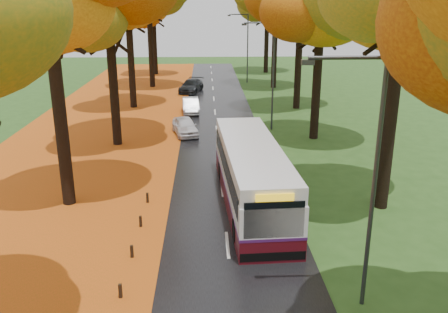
{
  "coord_description": "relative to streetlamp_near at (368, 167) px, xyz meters",
  "views": [
    {
      "loc": [
        -0.8,
        -4.98,
        9.37
      ],
      "look_at": [
        0.0,
        15.6,
        2.6
      ],
      "focal_mm": 38.0,
      "sensor_mm": 36.0,
      "label": 1
    }
  ],
  "objects": [
    {
      "name": "road",
      "position": [
        -3.95,
        17.0,
        -4.69
      ],
      "size": [
        6.5,
        90.0,
        0.04
      ],
      "primitive_type": "cube",
      "color": "black",
      "rests_on": "ground"
    },
    {
      "name": "centre_line",
      "position": [
        -3.95,
        17.0,
        -4.67
      ],
      "size": [
        0.12,
        90.0,
        0.01
      ],
      "primitive_type": "cube",
      "color": "silver",
      "rests_on": "road"
    },
    {
      "name": "leaf_verge",
      "position": [
        -12.95,
        17.0,
        -4.7
      ],
      "size": [
        12.0,
        90.0,
        0.02
      ],
      "primitive_type": "cube",
      "color": "#884B0C",
      "rests_on": "ground"
    },
    {
      "name": "leaf_drift",
      "position": [
        -7.0,
        17.0,
        -4.67
      ],
      "size": [
        0.9,
        90.0,
        0.01
      ],
      "primitive_type": "cube",
      "color": "#D94D16",
      "rests_on": "road"
    },
    {
      "name": "streetlamp_near",
      "position": [
        0.0,
        0.0,
        0.0
      ],
      "size": [
        2.45,
        0.18,
        8.0
      ],
      "color": "#333538",
      "rests_on": "ground"
    },
    {
      "name": "streetlamp_mid",
      "position": [
        0.0,
        22.0,
        0.0
      ],
      "size": [
        2.45,
        0.18,
        8.0
      ],
      "color": "#333538",
      "rests_on": "ground"
    },
    {
      "name": "streetlamp_far",
      "position": [
        0.0,
        44.0,
        0.0
      ],
      "size": [
        2.45,
        0.18,
        8.0
      ],
      "color": "#333538",
      "rests_on": "ground"
    },
    {
      "name": "bus",
      "position": [
        -2.61,
        8.05,
        -3.13
      ],
      "size": [
        3.14,
        11.3,
        2.94
      ],
      "rotation": [
        0.0,
        0.0,
        0.05
      ],
      "color": "#460B13",
      "rests_on": "road"
    },
    {
      "name": "car_white",
      "position": [
        -6.3,
        20.67,
        -4.03
      ],
      "size": [
        2.31,
        3.99,
        1.28
      ],
      "primitive_type": "imported",
      "rotation": [
        0.0,
        0.0,
        0.23
      ],
      "color": "silver",
      "rests_on": "road"
    },
    {
      "name": "car_silver",
      "position": [
        -6.09,
        27.9,
        -4.03
      ],
      "size": [
        1.62,
        4.0,
        1.29
      ],
      "primitive_type": "imported",
      "rotation": [
        0.0,
        0.0,
        0.07
      ],
      "color": "gray",
      "rests_on": "road"
    },
    {
      "name": "car_dark",
      "position": [
        -6.3,
        37.8,
        -4.0
      ],
      "size": [
        2.93,
        4.93,
        1.34
      ],
      "primitive_type": "imported",
      "rotation": [
        0.0,
        0.0,
        -0.24
      ],
      "color": "black",
      "rests_on": "road"
    }
  ]
}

